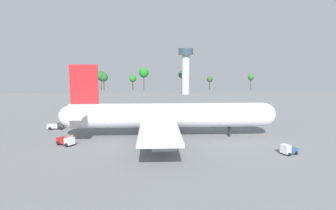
{
  "coord_description": "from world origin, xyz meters",
  "views": [
    {
      "loc": [
        -3.94,
        -83.02,
        21.56
      ],
      "look_at": [
        0.0,
        0.0,
        9.24
      ],
      "focal_mm": 32.06,
      "sensor_mm": 36.0,
      "label": 1
    }
  ],
  "objects_px": {
    "safety_cone_nose": "(263,135)",
    "safety_cone_tail": "(72,135)",
    "maintenance_van": "(56,126)",
    "control_tower": "(186,66)",
    "fuel_truck": "(288,150)",
    "cargo_airplane": "(168,116)",
    "pushback_tractor": "(66,141)"
  },
  "relations": [
    {
      "from": "maintenance_van",
      "to": "safety_cone_tail",
      "type": "xyz_separation_m",
      "value": [
        7.46,
        -9.23,
        -0.73
      ]
    },
    {
      "from": "fuel_truck",
      "to": "safety_cone_nose",
      "type": "bearing_deg",
      "value": 88.74
    },
    {
      "from": "control_tower",
      "to": "fuel_truck",
      "type": "bearing_deg",
      "value": -85.36
    },
    {
      "from": "cargo_airplane",
      "to": "pushback_tractor",
      "type": "relative_size",
      "value": 11.7
    },
    {
      "from": "maintenance_van",
      "to": "control_tower",
      "type": "xyz_separation_m",
      "value": [
        51.71,
        99.54,
        16.95
      ]
    },
    {
      "from": "pushback_tractor",
      "to": "maintenance_van",
      "type": "relative_size",
      "value": 1.02
    },
    {
      "from": "safety_cone_nose",
      "to": "fuel_truck",
      "type": "bearing_deg",
      "value": -91.26
    },
    {
      "from": "pushback_tractor",
      "to": "safety_cone_tail",
      "type": "xyz_separation_m",
      "value": [
        -0.88,
        9.34,
        -0.8
      ]
    },
    {
      "from": "safety_cone_nose",
      "to": "safety_cone_tail",
      "type": "height_order",
      "value": "safety_cone_tail"
    },
    {
      "from": "safety_cone_tail",
      "to": "control_tower",
      "type": "xyz_separation_m",
      "value": [
        44.24,
        108.76,
        17.69
      ]
    },
    {
      "from": "fuel_truck",
      "to": "safety_cone_tail",
      "type": "relative_size",
      "value": 5.65
    },
    {
      "from": "safety_cone_nose",
      "to": "control_tower",
      "type": "relative_size",
      "value": 0.02
    },
    {
      "from": "safety_cone_nose",
      "to": "cargo_airplane",
      "type": "bearing_deg",
      "value": -179.98
    },
    {
      "from": "maintenance_van",
      "to": "safety_cone_tail",
      "type": "distance_m",
      "value": 11.89
    },
    {
      "from": "control_tower",
      "to": "safety_cone_nose",
      "type": "bearing_deg",
      "value": -84.45
    },
    {
      "from": "safety_cone_nose",
      "to": "control_tower",
      "type": "height_order",
      "value": "control_tower"
    },
    {
      "from": "safety_cone_tail",
      "to": "cargo_airplane",
      "type": "bearing_deg",
      "value": -4.67
    },
    {
      "from": "cargo_airplane",
      "to": "fuel_truck",
      "type": "bearing_deg",
      "value": -32.28
    },
    {
      "from": "maintenance_van",
      "to": "fuel_truck",
      "type": "bearing_deg",
      "value": -24.76
    },
    {
      "from": "safety_cone_tail",
      "to": "control_tower",
      "type": "distance_m",
      "value": 118.74
    },
    {
      "from": "maintenance_van",
      "to": "control_tower",
      "type": "bearing_deg",
      "value": 62.55
    },
    {
      "from": "pushback_tractor",
      "to": "control_tower",
      "type": "bearing_deg",
      "value": 69.84
    },
    {
      "from": "safety_cone_tail",
      "to": "control_tower",
      "type": "relative_size",
      "value": 0.03
    },
    {
      "from": "safety_cone_tail",
      "to": "fuel_truck",
      "type": "bearing_deg",
      "value": -19.57
    },
    {
      "from": "control_tower",
      "to": "cargo_airplane",
      "type": "bearing_deg",
      "value": -98.61
    },
    {
      "from": "safety_cone_nose",
      "to": "safety_cone_tail",
      "type": "bearing_deg",
      "value": 177.68
    },
    {
      "from": "pushback_tractor",
      "to": "safety_cone_nose",
      "type": "bearing_deg",
      "value": 7.48
    },
    {
      "from": "pushback_tractor",
      "to": "fuel_truck",
      "type": "relative_size",
      "value": 1.23
    },
    {
      "from": "cargo_airplane",
      "to": "safety_cone_nose",
      "type": "distance_m",
      "value": 28.2
    },
    {
      "from": "cargo_airplane",
      "to": "pushback_tractor",
      "type": "height_order",
      "value": "cargo_airplane"
    },
    {
      "from": "pushback_tractor",
      "to": "fuel_truck",
      "type": "bearing_deg",
      "value": -10.62
    },
    {
      "from": "maintenance_van",
      "to": "control_tower",
      "type": "height_order",
      "value": "control_tower"
    }
  ]
}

